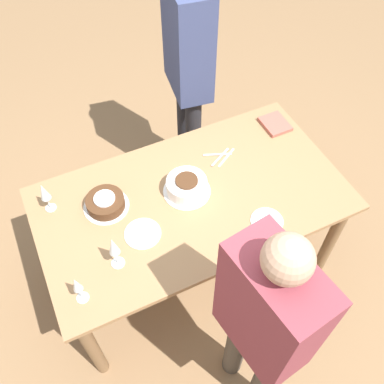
% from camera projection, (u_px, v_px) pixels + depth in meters
% --- Properties ---
extents(ground_plane, '(12.00, 12.00, 0.00)m').
position_uv_depth(ground_plane, '(192.00, 263.00, 2.93)').
color(ground_plane, '#8E6B47').
extents(dining_table, '(1.68, 0.93, 0.76)m').
position_uv_depth(dining_table, '(192.00, 208.00, 2.41)').
color(dining_table, '#9E754C').
rests_on(dining_table, ground_plane).
extents(cake_center_white, '(0.26, 0.26, 0.10)m').
position_uv_depth(cake_center_white, '(187.00, 186.00, 2.32)').
color(cake_center_white, white).
rests_on(cake_center_white, dining_table).
extents(cake_front_chocolate, '(0.24, 0.24, 0.08)m').
position_uv_depth(cake_front_chocolate, '(106.00, 203.00, 2.26)').
color(cake_front_chocolate, white).
rests_on(cake_front_chocolate, dining_table).
extents(wine_glass_near, '(0.07, 0.07, 0.22)m').
position_uv_depth(wine_glass_near, '(114.00, 247.00, 1.96)').
color(wine_glass_near, silver).
rests_on(wine_glass_near, dining_table).
extents(wine_glass_far, '(0.06, 0.06, 0.20)m').
position_uv_depth(wine_glass_far, '(44.00, 193.00, 2.18)').
color(wine_glass_far, silver).
rests_on(wine_glass_far, dining_table).
extents(wine_glass_extra, '(0.06, 0.06, 0.19)m').
position_uv_depth(wine_glass_extra, '(77.00, 286.00, 1.87)').
color(wine_glass_extra, silver).
rests_on(wine_glass_extra, dining_table).
extents(dessert_plate_left, '(0.17, 0.17, 0.01)m').
position_uv_depth(dessert_plate_left, '(267.00, 221.00, 2.23)').
color(dessert_plate_left, white).
rests_on(dessert_plate_left, dining_table).
extents(dessert_plate_right, '(0.19, 0.19, 0.01)m').
position_uv_depth(dessert_plate_right, '(143.00, 234.00, 2.18)').
color(dessert_plate_right, white).
rests_on(dessert_plate_right, dining_table).
extents(fork_pile, '(0.19, 0.13, 0.01)m').
position_uv_depth(fork_pile, '(221.00, 156.00, 2.50)').
color(fork_pile, silver).
rests_on(fork_pile, dining_table).
extents(napkin_stack, '(0.15, 0.18, 0.02)m').
position_uv_depth(napkin_stack, '(275.00, 124.00, 2.66)').
color(napkin_stack, '#B75B4C').
rests_on(napkin_stack, dining_table).
extents(person_cutting, '(0.28, 0.43, 1.69)m').
position_uv_depth(person_cutting, '(188.00, 60.00, 2.64)').
color(person_cutting, '#232328').
rests_on(person_cutting, ground_plane).
extents(person_watching, '(0.27, 0.43, 1.55)m').
position_uv_depth(person_watching, '(264.00, 322.00, 1.73)').
color(person_watching, '#4C4238').
rests_on(person_watching, ground_plane).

